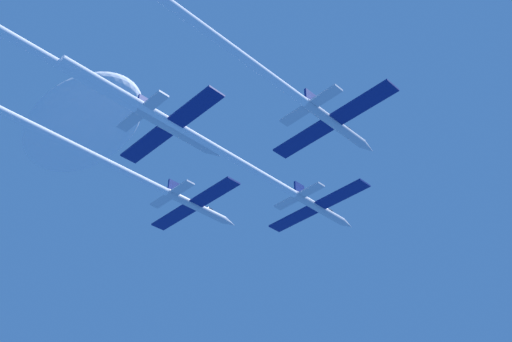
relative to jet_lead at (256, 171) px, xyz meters
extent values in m
cylinder|color=silver|center=(0.00, 11.41, -0.02)|extent=(1.03, 9.39, 1.03)
cone|color=silver|center=(0.00, 17.13, -0.02)|extent=(1.01, 2.07, 1.01)
ellipsoid|color=black|center=(0.00, 13.47, 0.42)|extent=(0.72, 1.88, 0.52)
cube|color=navy|center=(-4.08, 10.94, -0.02)|extent=(7.13, 2.07, 0.23)
cube|color=navy|center=(4.08, 10.94, -0.02)|extent=(7.13, 2.07, 0.23)
cube|color=navy|center=(0.00, 7.65, 1.24)|extent=(0.27, 1.69, 1.50)
cube|color=silver|center=(-2.12, 7.46, -0.02)|extent=(3.21, 1.24, 0.23)
cube|color=silver|center=(2.12, 7.46, -0.02)|extent=(3.21, 1.24, 0.23)
cylinder|color=white|center=(0.00, -9.16, -0.02)|extent=(0.93, 31.74, 0.93)
cylinder|color=silver|center=(-10.79, -0.07, 0.04)|extent=(1.03, 9.39, 1.03)
cone|color=silver|center=(-10.79, 5.66, 0.04)|extent=(1.01, 2.07, 1.01)
ellipsoid|color=black|center=(-10.79, 2.00, 0.48)|extent=(0.72, 1.88, 0.52)
cube|color=navy|center=(-14.87, -0.54, 0.04)|extent=(7.13, 2.07, 0.23)
cube|color=navy|center=(-6.71, -0.54, 0.04)|extent=(7.13, 2.07, 0.23)
cube|color=navy|center=(-10.79, -3.82, 1.31)|extent=(0.27, 1.69, 1.50)
cube|color=silver|center=(-12.91, -4.01, 0.04)|extent=(3.21, 1.24, 0.23)
cube|color=silver|center=(-8.67, -4.01, 0.04)|extent=(3.21, 1.24, 0.23)
cylinder|color=white|center=(-10.79, -23.98, 0.04)|extent=(0.93, 38.44, 0.93)
cylinder|color=silver|center=(11.79, 0.08, 0.07)|extent=(1.03, 9.39, 1.03)
cone|color=silver|center=(11.79, 5.81, 0.07)|extent=(1.01, 2.07, 1.01)
ellipsoid|color=black|center=(11.79, 2.15, 0.51)|extent=(0.72, 1.88, 0.52)
cube|color=navy|center=(7.71, -0.39, 0.07)|extent=(7.13, 2.07, 0.23)
cube|color=navy|center=(15.88, -0.39, 0.07)|extent=(7.13, 2.07, 0.23)
cube|color=navy|center=(11.79, -3.67, 1.34)|extent=(0.27, 1.69, 1.50)
cube|color=silver|center=(9.67, -3.86, 0.07)|extent=(3.21, 1.24, 0.23)
cube|color=silver|center=(13.92, -3.86, 0.07)|extent=(3.21, 1.24, 0.23)
cylinder|color=white|center=(11.79, -21.45, 0.07)|extent=(0.93, 33.68, 0.93)
cylinder|color=silver|center=(-0.62, -11.70, -0.16)|extent=(1.03, 9.39, 1.03)
cone|color=silver|center=(-0.62, -5.97, -0.16)|extent=(1.01, 2.07, 1.01)
ellipsoid|color=black|center=(-0.62, -9.63, 0.28)|extent=(0.72, 1.88, 0.52)
cube|color=navy|center=(-4.70, -12.16, -0.16)|extent=(7.13, 2.07, 0.23)
cube|color=navy|center=(3.46, -12.16, -0.16)|extent=(7.13, 2.07, 0.23)
cube|color=navy|center=(-0.62, -15.45, 1.11)|extent=(0.27, 1.69, 1.50)
cube|color=silver|center=(-2.74, -15.64, -0.16)|extent=(3.21, 1.24, 0.23)
cube|color=silver|center=(1.50, -15.64, -0.16)|extent=(3.21, 1.24, 0.23)
ellipsoid|color=white|center=(-38.65, -5.89, 27.35)|extent=(30.07, 16.54, 10.52)
camera|label=1|loc=(38.38, -37.64, -39.35)|focal=40.04mm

